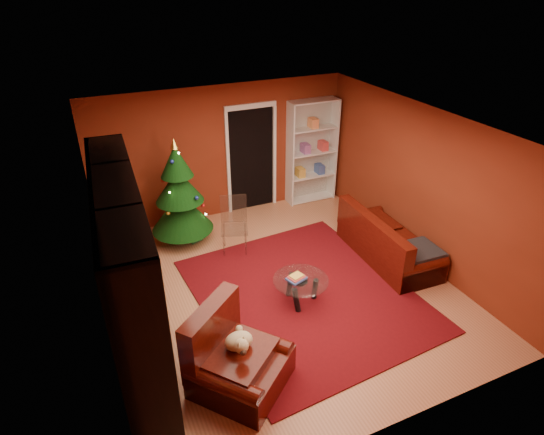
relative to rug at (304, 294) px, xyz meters
name	(u,v)px	position (x,y,z in m)	size (l,w,h in m)	color
floor	(282,288)	(-0.22, 0.32, -0.04)	(5.00, 5.50, 0.05)	#AE6846
ceiling	(285,126)	(-0.22, 0.32, 2.61)	(5.00, 5.50, 0.05)	silver
wall_back	(222,152)	(-0.22, 3.10, 1.29)	(5.00, 0.05, 2.60)	maroon
wall_left	(101,254)	(-2.75, 0.32, 1.29)	(0.05, 5.50, 2.60)	maroon
wall_right	(421,185)	(2.30, 0.32, 1.29)	(0.05, 5.50, 2.60)	maroon
doorway	(252,160)	(0.38, 3.05, 1.04)	(1.06, 0.60, 2.16)	black
rug	(304,294)	(0.00, 0.00, 0.00)	(3.05, 3.56, 0.02)	#5C090E
media_unit	(130,278)	(-2.50, -0.25, 1.23)	(0.49, 3.23, 2.47)	black
christmas_tree	(179,193)	(-1.28, 2.35, 0.95)	(1.11, 1.11, 1.98)	black
gift_box_teal	(169,231)	(-1.52, 2.54, 0.13)	(0.29, 0.29, 0.29)	#1C586A
gift_box_green	(194,234)	(-1.12, 2.27, 0.11)	(0.23, 0.23, 0.23)	#267137
gift_box_red	(192,218)	(-0.98, 2.91, 0.10)	(0.22, 0.22, 0.22)	#A32319
white_bookshelf	(312,152)	(1.66, 2.89, 1.07)	(1.03, 0.37, 2.22)	white
armchair	(241,358)	(-1.50, -1.21, 0.41)	(1.09, 1.09, 0.85)	#380A05
dog	(239,341)	(-1.49, -1.14, 0.62)	(0.40, 0.30, 0.28)	beige
sofa	(390,236)	(1.80, 0.33, 0.41)	(1.97, 0.89, 0.85)	#380A05
coffee_table	(300,290)	(-0.14, -0.13, 0.21)	(0.82, 0.82, 0.51)	gray
acrylic_chair	(234,229)	(-0.55, 1.61, 0.44)	(0.46, 0.51, 0.91)	#66605B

